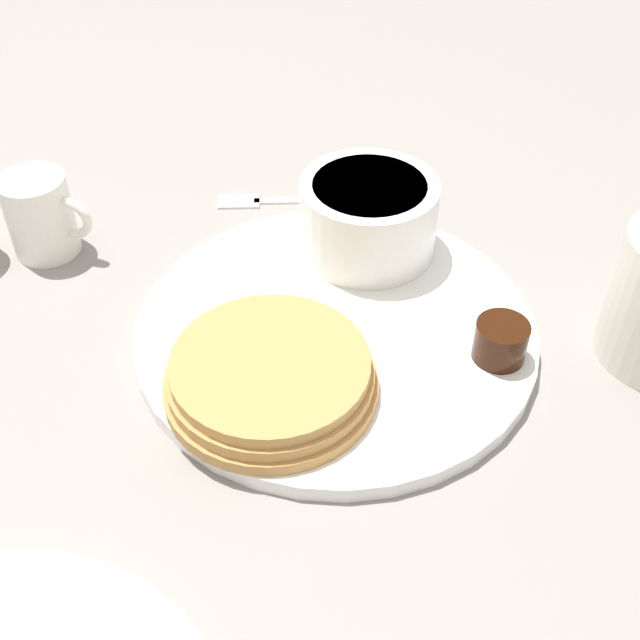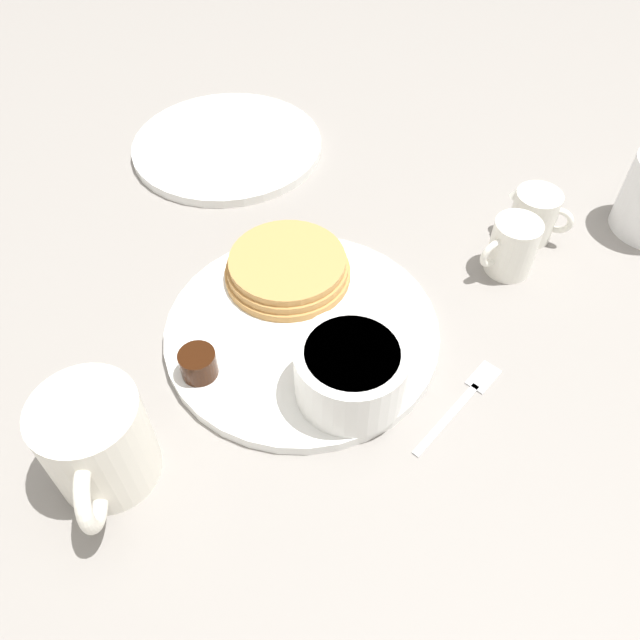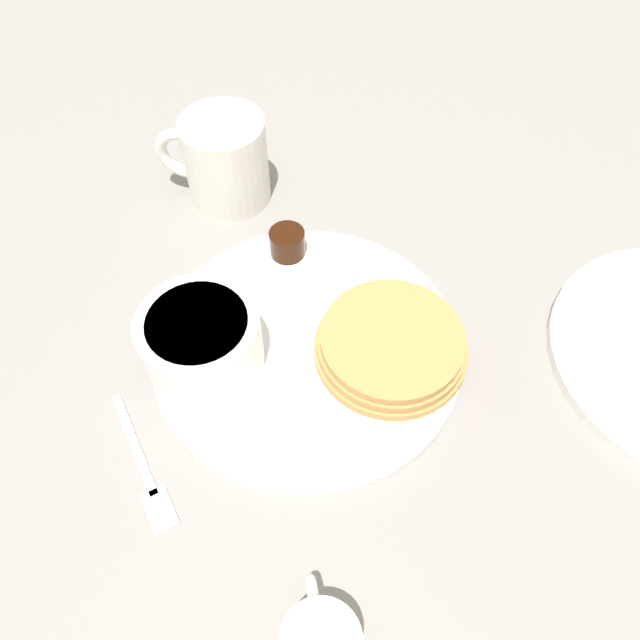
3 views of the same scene
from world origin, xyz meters
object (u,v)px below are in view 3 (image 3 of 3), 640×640
Objects in this scene: plate at (307,347)px; coffee_mug at (224,161)px; bowl at (201,340)px; fork at (147,475)px.

coffee_mug reaches higher than plate.
coffee_mug reaches higher than bowl.
plate is 2.71× the size of bowl.
bowl is at bearing 118.04° from coffee_mug.
bowl is 0.12m from fork.
coffee_mug is 1.03× the size of fork.
coffee_mug is (0.18, -0.14, 0.04)m from plate.
bowl is 0.89× the size of fork.
fork is at bearing 71.20° from plate.
plate is at bearing 141.41° from coffee_mug.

